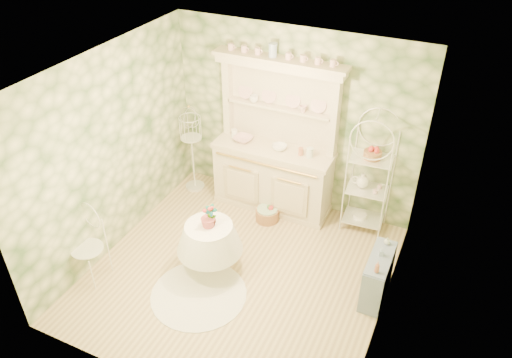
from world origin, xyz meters
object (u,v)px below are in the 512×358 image
at_px(kitchen_dresser, 274,140).
at_px(bakers_rack, 370,174).
at_px(floor_basket, 267,213).
at_px(cafe_chair, 87,247).
at_px(side_shelf, 377,278).
at_px(birdcage_stand, 192,147).
at_px(round_table, 210,248).

relative_size(kitchen_dresser, bakers_rack, 1.27).
bearing_deg(floor_basket, cafe_chair, -128.05).
relative_size(side_shelf, birdcage_stand, 0.43).
bearing_deg(round_table, birdcage_stand, 127.08).
xyz_separation_m(side_shelf, floor_basket, (-1.79, 0.79, -0.17)).
xyz_separation_m(cafe_chair, birdcage_stand, (0.16, 2.27, 0.28)).
xyz_separation_m(side_shelf, birdcage_stand, (-3.19, 1.07, 0.47)).
bearing_deg(round_table, bakers_rack, 47.29).
height_order(bakers_rack, cafe_chair, bakers_rack).
relative_size(bakers_rack, round_table, 2.61).
bearing_deg(floor_basket, side_shelf, -23.80).
bearing_deg(side_shelf, cafe_chair, -153.26).
bearing_deg(birdcage_stand, cafe_chair, -94.09).
bearing_deg(round_table, kitchen_dresser, 84.06).
bearing_deg(floor_basket, birdcage_stand, 168.71).
relative_size(side_shelf, floor_basket, 1.86).
distance_m(kitchen_dresser, bakers_rack, 1.41).
height_order(side_shelf, floor_basket, side_shelf).
bearing_deg(bakers_rack, round_table, -137.38).
xyz_separation_m(kitchen_dresser, round_table, (-0.17, -1.61, -0.80)).
bearing_deg(floor_basket, kitchen_dresser, 101.88).
bearing_deg(floor_basket, bakers_rack, 18.60).
relative_size(bakers_rack, side_shelf, 2.75).
xyz_separation_m(kitchen_dresser, birdcage_stand, (-1.32, -0.09, -0.39)).
xyz_separation_m(side_shelf, cafe_chair, (-3.35, -1.20, 0.20)).
bearing_deg(kitchen_dresser, cafe_chair, -122.10).
bearing_deg(round_table, floor_basket, 78.84).
height_order(round_table, birdcage_stand, birdcage_stand).
bearing_deg(round_table, cafe_chair, -150.34).
bearing_deg(bakers_rack, birdcage_stand, 178.75).
height_order(kitchen_dresser, round_table, kitchen_dresser).
xyz_separation_m(round_table, cafe_chair, (-1.31, -0.75, 0.13)).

